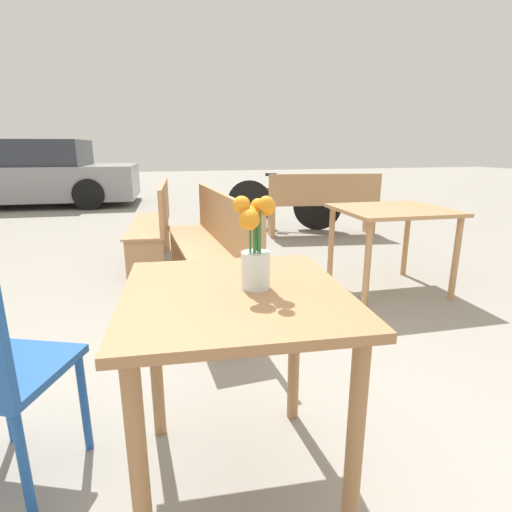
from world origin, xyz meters
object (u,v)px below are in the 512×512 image
flower_vase (255,248)px  table_back (392,220)px  bench_near (213,243)px  parked_car (26,175)px  bench_middle (156,223)px  bench_far (323,203)px  table_front (236,327)px  bicycle (283,204)px

flower_vase → table_back: (1.62, 1.68, -0.28)m
bench_near → parked_car: size_ratio=0.42×
bench_near → bench_middle: (-0.40, 1.11, -0.02)m
bench_far → bench_middle: bearing=-157.4°
table_back → bench_far: bearing=80.4°
table_front → parked_car: size_ratio=0.18×
bench_middle → table_back: 2.25m
bench_far → bicycle: size_ratio=1.01×
bicycle → bench_far: bearing=-60.8°
table_front → bench_middle: bearing=93.7°
flower_vase → parked_car: parked_car is taller
table_front → table_back: (1.69, 1.68, -0.01)m
bench_middle → bench_far: same height
table_front → flower_vase: flower_vase is taller
table_front → bench_far: bearing=61.9°
table_back → bicycle: (0.01, 2.80, -0.24)m
bench_near → bench_far: size_ratio=1.21×
bench_near → bicycle: bearing=61.0°
flower_vase → parked_car: 8.66m
table_front → flower_vase: 0.27m
bench_near → bench_middle: 1.18m
bench_far → parked_car: parked_car is taller
bicycle → parked_car: 5.75m
table_back → bicycle: size_ratio=0.59×
bench_middle → table_back: (1.88, -1.23, 0.15)m
table_front → bench_middle: bench_middle is taller
bench_middle → bicycle: bearing=39.8°
bench_near → table_back: bearing=-4.8°
parked_car → table_front: bearing=-72.0°
bench_middle → table_back: bench_middle is taller
bench_far → bicycle: bench_far is taller
bench_middle → bench_far: bearing=22.6°
flower_vase → table_back: flower_vase is taller
table_front → table_back: bearing=44.8°
flower_vase → bicycle: size_ratio=0.20×
bench_near → bench_far: bearing=47.9°
table_front → bench_far: size_ratio=0.52×
flower_vase → bench_far: flower_vase is taller
flower_vase → bench_middle: flower_vase is taller
bench_near → parked_car: 7.03m
table_back → parked_car: bearing=123.7°
bicycle → parked_car: (-4.37, 3.73, 0.27)m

